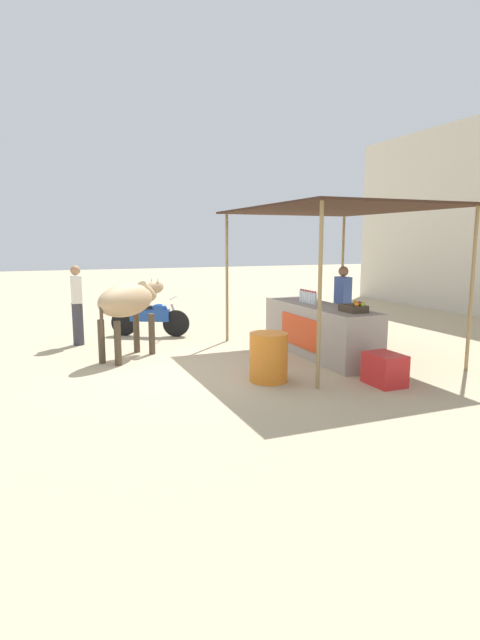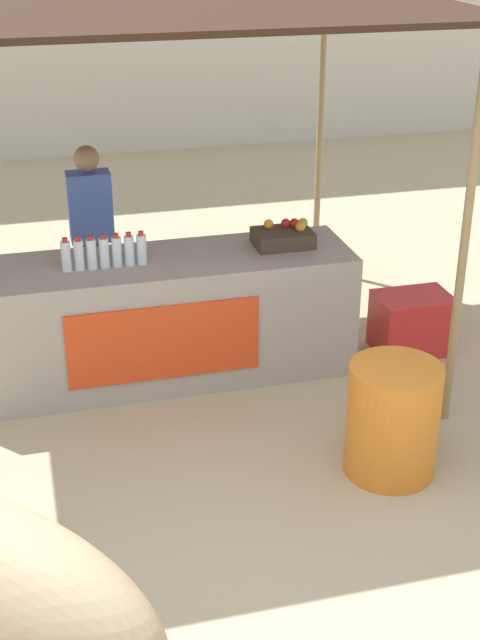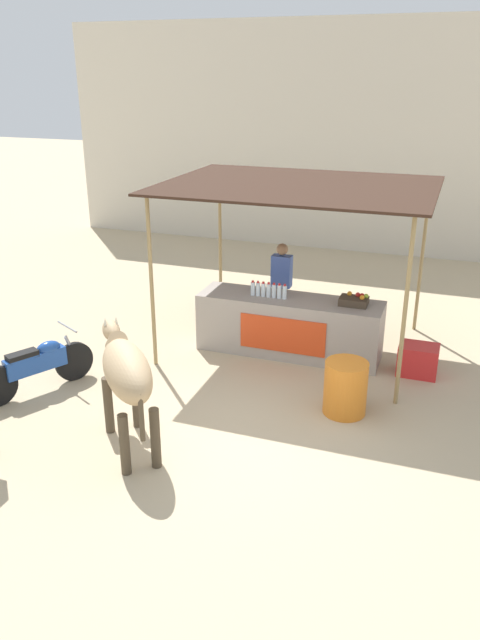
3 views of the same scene
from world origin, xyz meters
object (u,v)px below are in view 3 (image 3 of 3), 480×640
at_px(stall_counter, 289,326).
at_px(cow, 126,372).
at_px(fruit_crate, 354,301).
at_px(motorcycle_parked, 37,365).
at_px(vendor_behind_counter, 281,288).
at_px(water_barrel, 345,388).
at_px(cooler_box, 418,360).

xyz_separation_m(stall_counter, cow, (-1.12, -3.35, 0.55)).
distance_m(fruit_crate, motorcycle_parked, 4.89).
xyz_separation_m(fruit_crate, motorcycle_parked, (-4.10, -2.60, -0.60)).
bearing_deg(cow, fruit_crate, 57.80).
bearing_deg(fruit_crate, vendor_behind_counter, 153.47).
relative_size(water_barrel, motorcycle_parked, 0.46).
bearing_deg(cooler_box, vendor_behind_counter, 160.87).
distance_m(fruit_crate, vendor_behind_counter, 1.56).
distance_m(stall_counter, cooler_box, 2.10).
xyz_separation_m(water_barrel, cow, (-2.36, -1.72, 0.66)).
bearing_deg(fruit_crate, stall_counter, -176.71).
xyz_separation_m(stall_counter, cooler_box, (2.09, -0.10, -0.24)).
bearing_deg(water_barrel, cow, -144.03).
relative_size(stall_counter, vendor_behind_counter, 1.82).
height_order(stall_counter, fruit_crate, fruit_crate).
relative_size(fruit_crate, cow, 0.27).
bearing_deg(water_barrel, vendor_behind_counter, 124.04).
bearing_deg(stall_counter, fruit_crate, 3.29).
bearing_deg(cooler_box, cow, -134.62).
distance_m(stall_counter, cow, 3.57).
bearing_deg(cow, cooler_box, 45.38).
relative_size(cow, motorcycle_parked, 0.98).
relative_size(fruit_crate, cooler_box, 0.73).
bearing_deg(stall_counter, water_barrel, -52.56).
bearing_deg(vendor_behind_counter, fruit_crate, -26.53).
bearing_deg(vendor_behind_counter, motorcycle_parked, -129.43).
distance_m(cooler_box, motorcycle_parked, 5.71).
bearing_deg(fruit_crate, water_barrel, -82.58).
height_order(water_barrel, cow, cow).
bearing_deg(fruit_crate, motorcycle_parked, -147.62).
bearing_deg(motorcycle_parked, vendor_behind_counter, 50.57).
bearing_deg(vendor_behind_counter, cow, -100.43).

